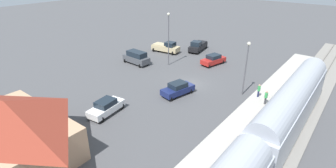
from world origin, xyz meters
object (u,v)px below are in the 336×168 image
at_px(sedan_navy, 178,89).
at_px(light_pole_near_platform, 246,62).
at_px(station_building, 11,127).
at_px(pickup_black, 198,46).
at_px(pedestrian_waiting_far, 259,90).
at_px(sedan_white, 106,107).
at_px(suv_charcoal, 136,57).
at_px(light_pole_lot_center, 169,34).
at_px(pickup_tan, 166,47).
at_px(pedestrian_on_platform, 266,97).
at_px(sedan_red, 213,60).

bearing_deg(sedan_navy, light_pole_near_platform, -141.34).
height_order(station_building, pickup_black, station_building).
height_order(pedestrian_waiting_far, sedan_white, pedestrian_waiting_far).
distance_m(suv_charcoal, sedan_white, 16.50).
bearing_deg(light_pole_lot_center, light_pole_near_platform, 169.24).
distance_m(pickup_tan, sedan_navy, 18.13).
bearing_deg(light_pole_near_platform, sedan_navy, 38.66).
xyz_separation_m(pedestrian_waiting_far, suv_charcoal, (21.09, 0.19, -0.13)).
xyz_separation_m(pedestrian_on_platform, light_pole_near_platform, (3.38, -1.29, 3.23)).
distance_m(pickup_tan, pickup_black, 6.29).
xyz_separation_m(light_pole_near_platform, light_pole_lot_center, (14.38, -2.73, 0.87)).
relative_size(pedestrian_on_platform, sedan_white, 0.36).
relative_size(pedestrian_on_platform, sedan_red, 0.36).
bearing_deg(light_pole_lot_center, pedestrian_on_platform, 167.24).
distance_m(sedan_white, light_pole_lot_center, 17.94).
bearing_deg(sedan_navy, pedestrian_on_platform, -158.15).
distance_m(pedestrian_waiting_far, suv_charcoal, 21.09).
bearing_deg(light_pole_lot_center, pedestrian_waiting_far, 170.60).
relative_size(pickup_black, light_pole_near_platform, 0.80).
bearing_deg(pedestrian_on_platform, sedan_white, 43.30).
bearing_deg(pedestrian_waiting_far, pedestrian_on_platform, 135.81).
relative_size(pedestrian_waiting_far, sedan_white, 0.36).
height_order(station_building, pedestrian_on_platform, station_building).
distance_m(station_building, light_pole_lot_center, 26.60).
relative_size(sedan_white, light_pole_near_platform, 0.66).
height_order(station_building, sedan_red, station_building).
bearing_deg(pickup_tan, sedan_navy, 133.08).
bearing_deg(light_pole_lot_center, station_building, 96.90).
xyz_separation_m(station_building, light_pole_near_platform, (-11.20, -23.55, 1.70)).
bearing_deg(pedestrian_on_platform, sedan_navy, 21.85).
height_order(pedestrian_on_platform, light_pole_near_platform, light_pole_near_platform).
bearing_deg(light_pole_lot_center, sedan_navy, 133.97).
height_order(suv_charcoal, pickup_black, suv_charcoal).
distance_m(pedestrian_on_platform, pedestrian_waiting_far, 1.87).
xyz_separation_m(suv_charcoal, light_pole_lot_center, (-4.67, -2.91, 4.23)).
bearing_deg(sedan_red, light_pole_near_platform, 138.33).
bearing_deg(pickup_black, light_pole_near_platform, 139.60).
height_order(pedestrian_on_platform, pickup_tan, pickup_tan).
distance_m(station_building, sedan_red, 31.30).
bearing_deg(pedestrian_waiting_far, light_pole_near_platform, 0.33).
relative_size(pedestrian_waiting_far, light_pole_lot_center, 0.20).
bearing_deg(sedan_white, suv_charcoal, -57.80).
height_order(sedan_white, sedan_navy, same).
relative_size(pedestrian_waiting_far, pickup_tan, 0.31).
bearing_deg(pedestrian_waiting_far, suv_charcoal, 0.51).
height_order(sedan_red, sedan_navy, same).
xyz_separation_m(pedestrian_waiting_far, light_pole_lot_center, (16.42, -2.72, 4.10)).
distance_m(suv_charcoal, sedan_red, 13.08).
xyz_separation_m(pedestrian_waiting_far, pickup_tan, (21.05, -7.93, -0.25)).
xyz_separation_m(sedan_white, sedan_navy, (-3.63, -8.84, 0.00)).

